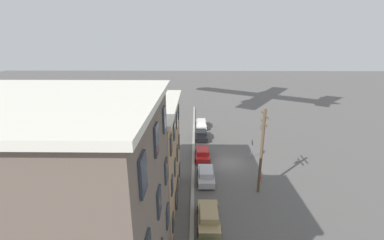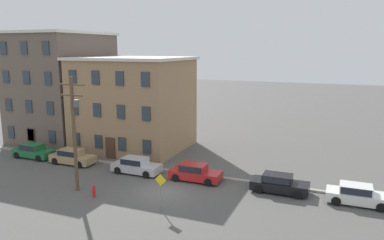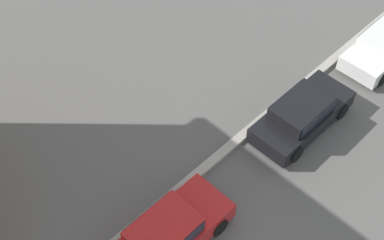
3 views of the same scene
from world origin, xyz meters
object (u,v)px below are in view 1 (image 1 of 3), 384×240
Objects in this scene: car_tan at (209,217)px; caution_sign at (252,146)px; fire_hydrant at (260,177)px; car_red at (203,153)px; car_black at (201,134)px; car_silver at (206,174)px; utility_pole at (262,147)px; car_white at (201,123)px.

caution_sign is (12.89, -6.30, 1.08)m from car_tan.
fire_hydrant is at bearing 177.93° from caution_sign.
car_red and car_black have the same top height.
car_red is (5.59, 0.25, 0.00)m from car_silver.
car_white is at bearing 15.23° from utility_pole.
caution_sign is at bearing -6.34° from utility_pole.
utility_pole is at bearing 162.01° from fire_hydrant.
car_silver is 1.00× the size of car_red.
utility_pole reaches higher than car_tan.
car_silver is at bearing -177.44° from car_red.
utility_pole is 9.35× the size of fire_hydrant.
car_silver is at bearing 132.45° from caution_sign.
caution_sign is 8.50m from utility_pole.
fire_hydrant is at bearing -161.31° from car_white.
caution_sign reaches higher than car_tan.
fire_hydrant is (7.10, -6.09, -0.27)m from car_tan.
utility_pole reaches higher than car_silver.
car_silver is at bearing 89.34° from fire_hydrant.
caution_sign is at bearing -47.55° from car_silver.
car_tan is 14.39m from caution_sign.
car_red is 10.45m from utility_pole.
car_silver reaches higher than fire_hydrant.
car_tan is 1.00× the size of car_white.
car_red is at bearing 48.02° from fire_hydrant.
car_silver and car_red have the same top height.
car_black is 4.58× the size of fire_hydrant.
caution_sign is (-6.93, -6.54, 1.08)m from car_black.
car_white is at bearing 27.07° from caution_sign.
utility_pole reaches higher than car_red.
car_black is at bearing 0.71° from car_tan.
car_black is 9.59m from caution_sign.
car_white is at bearing 0.50° from car_silver.
car_black is (12.64, 0.30, 0.00)m from car_silver.
utility_pole reaches higher than caution_sign.
fire_hydrant is (-12.71, -6.34, -0.27)m from car_black.
car_tan is at bearing -179.11° from car_red.
car_black is at bearing 178.60° from car_white.
fire_hydrant is (-5.78, 0.21, -1.34)m from caution_sign.
caution_sign is at bearing -2.07° from fire_hydrant.
car_silver is 5.59m from car_red.
car_tan and car_red have the same top height.
car_black reaches higher than fire_hydrant.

